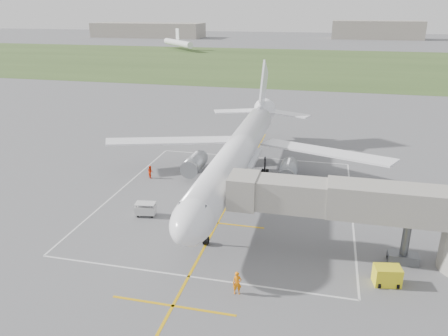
% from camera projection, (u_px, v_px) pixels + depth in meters
% --- Properties ---
extents(ground, '(700.00, 700.00, 0.00)m').
position_uv_depth(ground, '(237.00, 187.00, 55.37)').
color(ground, '#5B5B5E').
rests_on(ground, ground).
extents(grass_strip, '(700.00, 120.00, 0.02)m').
position_uv_depth(grass_strip, '(303.00, 63.00, 173.89)').
color(grass_strip, '#364D21').
rests_on(grass_strip, ground).
extents(apron_markings, '(28.20, 60.00, 0.01)m').
position_uv_depth(apron_markings, '(226.00, 206.00, 50.06)').
color(apron_markings, '#D39D0C').
rests_on(apron_markings, ground).
extents(airliner, '(38.93, 46.75, 13.52)m').
position_uv_depth(airliner, '(238.00, 153.00, 54.52)').
color(airliner, white).
rests_on(airliner, ground).
extents(jet_bridge, '(23.40, 5.00, 7.20)m').
position_uv_depth(jet_bridge, '(382.00, 212.00, 38.00)').
color(jet_bridge, gray).
rests_on(jet_bridge, ground).
extents(gpu_unit, '(2.34, 1.82, 1.60)m').
position_uv_depth(gpu_unit, '(387.00, 276.00, 35.87)').
color(gpu_unit, yellow).
rests_on(gpu_unit, ground).
extents(baggage_cart, '(2.33, 1.61, 1.50)m').
position_uv_depth(baggage_cart, '(146.00, 209.00, 47.65)').
color(baggage_cart, silver).
rests_on(baggage_cart, ground).
extents(ramp_worker_nose, '(0.79, 0.60, 1.96)m').
position_uv_depth(ramp_worker_nose, '(237.00, 283.00, 34.59)').
color(ramp_worker_nose, orange).
rests_on(ramp_worker_nose, ground).
extents(ramp_worker_wing, '(1.03, 1.03, 1.69)m').
position_uv_depth(ramp_worker_wing, '(150.00, 172.00, 58.16)').
color(ramp_worker_wing, red).
rests_on(ramp_worker_wing, ground).
extents(distant_hangars, '(345.00, 49.00, 12.00)m').
position_uv_depth(distant_hangars, '(293.00, 31.00, 298.85)').
color(distant_hangars, gray).
rests_on(distant_hangars, ground).
extents(distant_aircraft, '(176.86, 26.66, 8.85)m').
position_uv_depth(distant_aircraft, '(327.00, 46.00, 207.87)').
color(distant_aircraft, white).
rests_on(distant_aircraft, ground).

